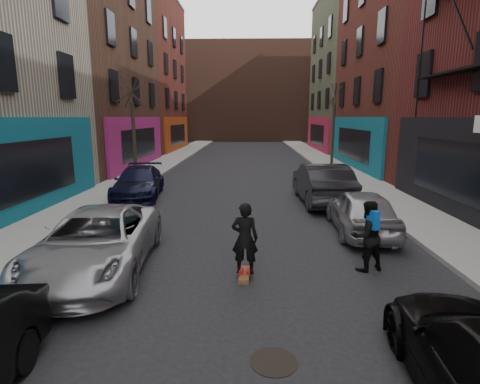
# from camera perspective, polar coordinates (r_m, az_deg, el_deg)

# --- Properties ---
(sidewalk_left) EXTENTS (2.50, 84.00, 0.13)m
(sidewalk_left) POSITION_cam_1_polar(r_m,az_deg,el_deg) (33.81, -9.72, 5.37)
(sidewalk_left) COLOR gray
(sidewalk_left) RESTS_ON ground
(sidewalk_right) EXTENTS (2.50, 84.00, 0.13)m
(sidewalk_right) POSITION_cam_1_polar(r_m,az_deg,el_deg) (33.70, 11.71, 5.28)
(sidewalk_right) COLOR gray
(sidewalk_right) RESTS_ON ground
(building_far) EXTENTS (40.00, 10.00, 14.00)m
(building_far) POSITION_cam_1_polar(r_m,az_deg,el_deg) (59.10, 1.25, 14.77)
(building_far) COLOR #47281E
(building_far) RESTS_ON ground
(tree_left_far) EXTENTS (2.00, 2.00, 6.50)m
(tree_left_far) POSITION_cam_1_polar(r_m,az_deg,el_deg) (21.98, -15.99, 10.62)
(tree_left_far) COLOR black
(tree_left_far) RESTS_ON sidewalk_left
(tree_right_far) EXTENTS (2.00, 2.00, 6.80)m
(tree_right_far) POSITION_cam_1_polar(r_m,az_deg,el_deg) (27.63, 14.10, 11.09)
(tree_right_far) COLOR black
(tree_right_far) RESTS_ON sidewalk_right
(parked_left_far) EXTENTS (2.77, 5.23, 1.40)m
(parked_left_far) POSITION_cam_1_polar(r_m,az_deg,el_deg) (9.24, -21.02, -7.08)
(parked_left_far) COLOR #9C9EA4
(parked_left_far) RESTS_ON ground
(parked_left_end) EXTENTS (2.44, 4.82, 1.34)m
(parked_left_end) POSITION_cam_1_polar(r_m,az_deg,el_deg) (17.08, -15.19, 1.42)
(parked_left_end) COLOR black
(parked_left_end) RESTS_ON ground
(parked_right_far) EXTENTS (1.82, 4.11, 1.37)m
(parked_right_far) POSITION_cam_1_polar(r_m,az_deg,el_deg) (12.02, 17.95, -2.75)
(parked_right_far) COLOR #97999F
(parked_right_far) RESTS_ON ground
(parked_right_end) EXTENTS (1.89, 5.05, 1.65)m
(parked_right_end) POSITION_cam_1_polar(r_m,az_deg,el_deg) (15.79, 12.36, 1.33)
(parked_right_end) COLOR black
(parked_right_end) RESTS_ON ground
(skateboard) EXTENTS (0.27, 0.81, 0.10)m
(skateboard) POSITION_cam_1_polar(r_m,az_deg,el_deg) (8.54, 0.72, -12.50)
(skateboard) COLOR brown
(skateboard) RESTS_ON ground
(skateboarder) EXTENTS (0.61, 0.42, 1.61)m
(skateboarder) POSITION_cam_1_polar(r_m,az_deg,el_deg) (8.23, 0.74, -7.06)
(skateboarder) COLOR black
(skateboarder) RESTS_ON skateboard
(pedestrian) EXTENTS (0.96, 0.86, 1.65)m
(pedestrian) POSITION_cam_1_polar(r_m,az_deg,el_deg) (9.11, 18.78, -6.31)
(pedestrian) COLOR black
(pedestrian) RESTS_ON ground
(manhole) EXTENTS (0.83, 0.83, 0.01)m
(manhole) POSITION_cam_1_polar(r_m,az_deg,el_deg) (6.00, 5.15, -24.36)
(manhole) COLOR black
(manhole) RESTS_ON ground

